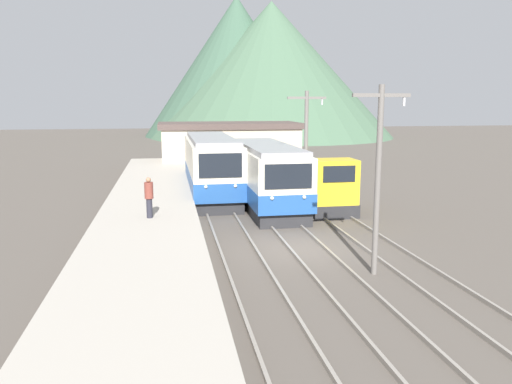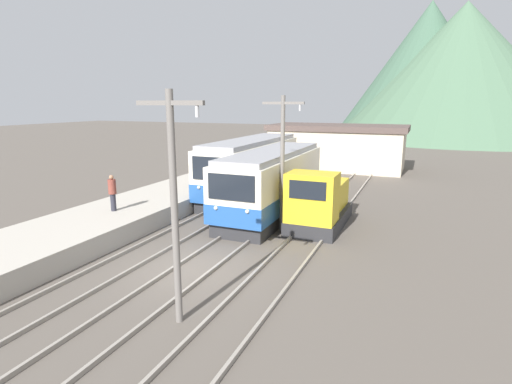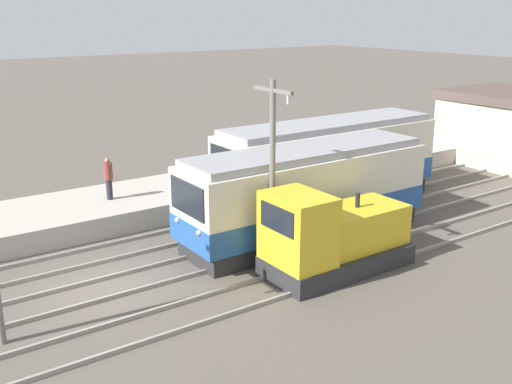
% 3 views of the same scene
% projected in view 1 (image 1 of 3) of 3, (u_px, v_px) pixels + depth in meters
% --- Properties ---
extents(ground_plane, '(200.00, 200.00, 0.00)m').
position_uv_depth(ground_plane, '(302.00, 249.00, 20.30)').
color(ground_plane, '#564F47').
extents(platform_left, '(4.50, 54.00, 0.91)m').
position_uv_depth(platform_left, '(144.00, 246.00, 19.14)').
color(platform_left, '#ADA599').
rests_on(platform_left, ground).
extents(track_left, '(1.54, 60.00, 0.14)m').
position_uv_depth(track_left, '(238.00, 251.00, 19.84)').
color(track_left, gray).
rests_on(track_left, ground).
extents(track_center, '(1.54, 60.00, 0.14)m').
position_uv_depth(track_center, '(306.00, 247.00, 20.32)').
color(track_center, gray).
rests_on(track_center, ground).
extents(track_right, '(1.54, 60.00, 0.14)m').
position_uv_depth(track_right, '(376.00, 244.00, 20.84)').
color(track_right, gray).
rests_on(track_right, ground).
extents(commuter_train_left, '(2.84, 11.10, 3.84)m').
position_uv_depth(commuter_train_left, '(211.00, 169.00, 31.12)').
color(commuter_train_left, '#28282B').
rests_on(commuter_train_left, ground).
extents(commuter_train_center, '(2.84, 10.38, 3.60)m').
position_uv_depth(commuter_train_center, '(267.00, 178.00, 28.11)').
color(commuter_train_center, '#28282B').
rests_on(commuter_train_center, ground).
extents(shunting_locomotive, '(2.40, 5.23, 3.00)m').
position_uv_depth(shunting_locomotive, '(324.00, 189.00, 27.46)').
color(shunting_locomotive, '#28282B').
rests_on(shunting_locomotive, ground).
extents(catenary_mast_near, '(2.00, 0.20, 6.47)m').
position_uv_depth(catenary_mast_near, '(378.00, 173.00, 16.76)').
color(catenary_mast_near, slate).
rests_on(catenary_mast_near, ground).
extents(catenary_mast_mid, '(2.00, 0.20, 6.47)m').
position_uv_depth(catenary_mast_mid, '(306.00, 149.00, 25.43)').
color(catenary_mast_mid, slate).
rests_on(catenary_mast_mid, ground).
extents(person_on_platform, '(0.38, 0.38, 1.79)m').
position_uv_depth(person_on_platform, '(149.00, 196.00, 21.68)').
color(person_on_platform, '#282833').
rests_on(person_on_platform, platform_left).
extents(station_building, '(12.60, 6.30, 4.13)m').
position_uv_depth(station_building, '(229.00, 145.00, 45.18)').
color(station_building, beige).
rests_on(station_building, ground).
extents(mountain_backdrop, '(43.06, 42.16, 24.24)m').
position_uv_depth(mountain_backdrop, '(257.00, 69.00, 87.34)').
color(mountain_backdrop, '#3D5B47').
rests_on(mountain_backdrop, ground).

